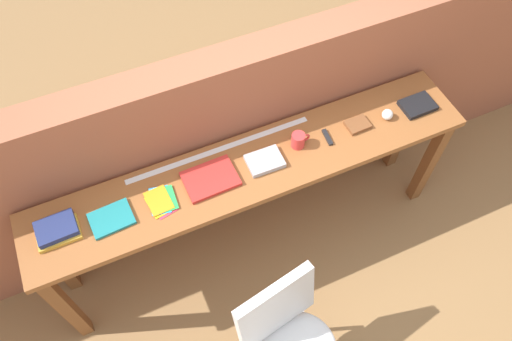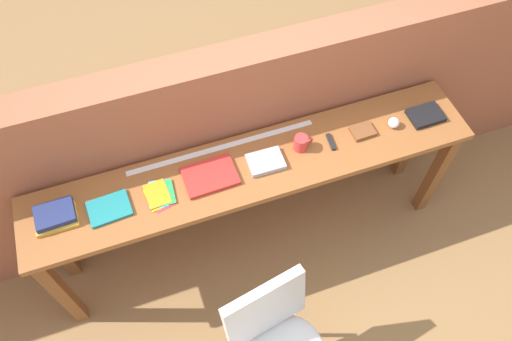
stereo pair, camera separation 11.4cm
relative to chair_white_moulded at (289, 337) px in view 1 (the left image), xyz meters
name	(u,v)px [view 1 (the left image)]	position (x,y,z in m)	size (l,w,h in m)	color
ground_plane	(271,274)	(0.16, 0.52, -0.53)	(40.00, 40.00, 0.00)	olive
brick_wall_back	(230,140)	(0.16, 1.16, 0.16)	(6.00, 0.20, 1.38)	#935138
sideboard	(252,179)	(0.16, 0.82, 0.21)	(2.50, 0.44, 0.88)	brown
chair_white_moulded	(289,337)	(0.00, 0.00, 0.00)	(0.52, 0.53, 0.89)	silver
book_stack_leftmost	(57,230)	(-0.88, 0.84, 0.38)	(0.21, 0.16, 0.06)	gold
magazine_cycling	(111,219)	(-0.62, 0.81, 0.36)	(0.21, 0.16, 0.02)	#19757A
pamphlet_pile_colourful	(161,201)	(-0.36, 0.80, 0.36)	(0.16, 0.20, 0.01)	#E5334C
book_open_centre	(210,179)	(-0.08, 0.83, 0.36)	(0.28, 0.20, 0.02)	red
book_grey_hardcover	(265,161)	(0.23, 0.81, 0.37)	(0.19, 0.14, 0.03)	#9E9EA3
mug	(299,140)	(0.45, 0.85, 0.40)	(0.11, 0.08, 0.09)	red
multitool_folded	(327,137)	(0.62, 0.82, 0.36)	(0.02, 0.11, 0.02)	black
leather_journal_brown	(358,125)	(0.82, 0.83, 0.37)	(0.13, 0.10, 0.02)	brown
sports_ball_small	(387,115)	(1.00, 0.81, 0.38)	(0.06, 0.06, 0.06)	silver
book_repair_rightmost	(418,105)	(1.21, 0.81, 0.37)	(0.19, 0.14, 0.03)	black
ruler_metal_back_edge	(220,149)	(0.04, 0.99, 0.35)	(1.07, 0.03, 0.00)	silver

